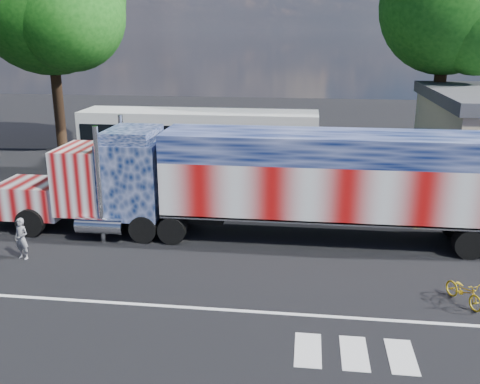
# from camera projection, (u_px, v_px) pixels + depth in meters

# --- Properties ---
(ground) EXTENTS (100.00, 100.00, 0.00)m
(ground) POSITION_uv_depth(u_px,v_px,m) (229.00, 267.00, 18.97)
(ground) COLOR black
(lane_markings) EXTENTS (30.00, 2.67, 0.01)m
(lane_markings) POSITION_uv_depth(u_px,v_px,m) (270.00, 326.00, 15.18)
(lane_markings) COLOR silver
(lane_markings) RESTS_ON ground
(semi_truck) EXTENTS (21.79, 3.44, 4.64)m
(semi_truck) POSITION_uv_depth(u_px,v_px,m) (275.00, 180.00, 21.09)
(semi_truck) COLOR black
(semi_truck) RESTS_ON ground
(coach_bus) EXTENTS (13.12, 3.05, 3.82)m
(coach_bus) POSITION_uv_depth(u_px,v_px,m) (200.00, 144.00, 29.90)
(coach_bus) COLOR white
(coach_bus) RESTS_ON ground
(woman) EXTENTS (0.65, 0.51, 1.56)m
(woman) POSITION_uv_depth(u_px,v_px,m) (22.00, 239.00, 19.50)
(woman) COLOR slate
(woman) RESTS_ON ground
(bicycle) EXTENTS (1.18, 1.62, 0.81)m
(bicycle) POSITION_uv_depth(u_px,v_px,m) (464.00, 291.00, 16.36)
(bicycle) COLOR gold
(bicycle) RESTS_ON ground
(tree_ne_a) EXTENTS (7.96, 7.58, 13.17)m
(tree_ne_a) POSITION_uv_depth(u_px,v_px,m) (450.00, 7.00, 29.77)
(tree_ne_a) COLOR black
(tree_ne_a) RESTS_ON ground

